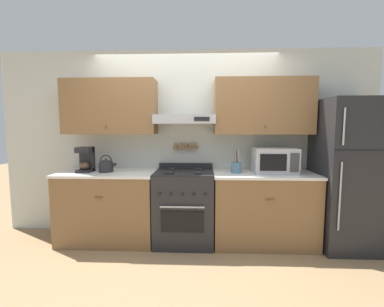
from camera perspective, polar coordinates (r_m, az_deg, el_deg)
name	(u,v)px	position (r m, az deg, el deg)	size (l,w,h in m)	color
ground_plane	(182,253)	(3.29, -2.14, -21.27)	(16.00, 16.00, 0.00)	#937551
wall_back	(186,131)	(3.56, -1.28, 5.09)	(5.20, 0.46, 2.55)	silver
counter_left	(109,206)	(3.64, -17.92, -11.02)	(1.25, 0.67, 0.92)	brown
counter_right	(263,208)	(3.51, 15.49, -11.57)	(1.29, 0.67, 0.92)	brown
stove_range	(184,206)	(3.42, -1.72, -11.69)	(0.75, 0.69, 1.00)	#232326
refrigerator	(346,174)	(3.73, 31.11, -3.97)	(0.69, 0.74, 1.84)	#232326
tea_kettle	(106,165)	(3.51, -18.51, -2.54)	(0.23, 0.18, 0.22)	#232326
coffee_maker	(86,159)	(3.63, -22.49, -1.19)	(0.18, 0.21, 0.32)	black
microwave	(274,161)	(3.41, 17.83, -1.50)	(0.53, 0.37, 0.32)	#ADAFB5
utensil_crock	(236,167)	(3.31, 9.80, -3.02)	(0.13, 0.13, 0.29)	slate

